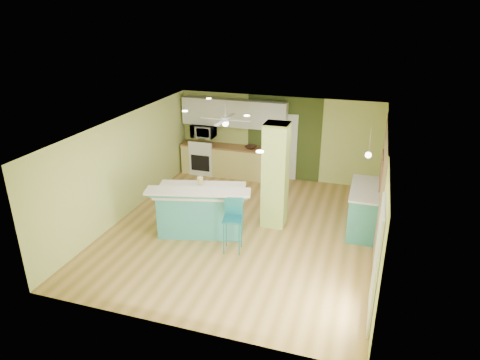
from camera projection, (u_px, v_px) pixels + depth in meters
name	position (u px, v px, depth m)	size (l,w,h in m)	color
floor	(242.00, 229.00, 10.11)	(6.00, 7.00, 0.01)	olive
ceiling	(242.00, 126.00, 9.16)	(6.00, 7.00, 0.01)	white
wall_back	(277.00, 138.00, 12.73)	(6.00, 0.01, 2.50)	#C8D471
wall_front	(174.00, 263.00, 6.55)	(6.00, 0.01, 2.50)	#C8D471
wall_left	(125.00, 166.00, 10.48)	(0.01, 7.00, 2.50)	#C8D471
wall_right	(381.00, 197.00, 8.79)	(0.01, 7.00, 2.50)	#C8D471
wood_panel	(381.00, 186.00, 9.33)	(0.02, 3.40, 2.50)	#82684A
olive_accent	(284.00, 139.00, 12.66)	(2.20, 0.02, 2.50)	#3C4B1E
interior_door	(283.00, 147.00, 12.73)	(0.82, 0.05, 2.00)	white
french_door	(376.00, 265.00, 6.85)	(0.04, 1.08, 2.10)	silver
column	(275.00, 176.00, 9.90)	(0.55, 0.55, 2.50)	#A6C059
kitchen_run	(233.00, 161.00, 13.12)	(3.25, 0.63, 0.94)	#DBCA72
stove	(204.00, 159.00, 13.38)	(0.76, 0.66, 1.08)	white
upper_cabinets	(234.00, 113.00, 12.67)	(3.20, 0.34, 0.80)	silver
microwave	(203.00, 131.00, 13.06)	(0.70, 0.48, 0.39)	silver
ceiling_fan	(225.00, 120.00, 11.40)	(1.41, 1.41, 0.61)	white
pendant_lamp	(368.00, 155.00, 9.32)	(0.14, 0.14, 0.69)	silver
wall_decor	(382.00, 170.00, 9.40)	(0.03, 0.90, 0.70)	brown
peninsula	(201.00, 209.00, 9.82)	(2.37, 1.69, 1.21)	teal
bar_stool	(233.00, 216.00, 9.00)	(0.45, 0.45, 1.18)	#1D7383
side_counter	(364.00, 209.00, 9.92)	(0.69, 1.64, 1.05)	teal
fruit_bowl	(251.00, 147.00, 12.76)	(0.34, 0.34, 0.08)	#3A2217
canister	(200.00, 181.00, 9.89)	(0.14, 0.14, 0.17)	yellow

